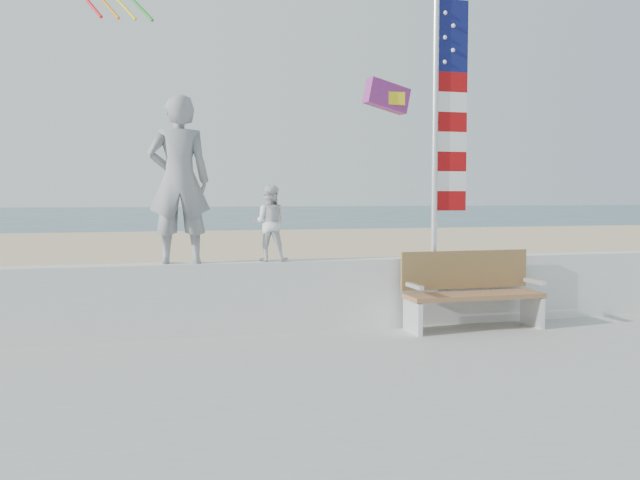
% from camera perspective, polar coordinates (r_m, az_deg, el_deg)
% --- Properties ---
extents(ground, '(220.00, 220.00, 0.00)m').
position_cam_1_polar(ground, '(6.96, 2.28, -12.14)').
color(ground, '#2F4F5E').
rests_on(ground, ground).
extents(sand, '(90.00, 40.00, 0.08)m').
position_cam_1_polar(sand, '(15.64, -7.54, -3.13)').
color(sand, '#D1BA8B').
rests_on(sand, ground).
extents(seawall, '(30.00, 0.35, 0.90)m').
position_cam_1_polar(seawall, '(8.72, -1.61, -4.66)').
color(seawall, silver).
rests_on(seawall, boardwalk).
extents(adult, '(0.77, 0.53, 2.03)m').
position_cam_1_polar(adult, '(8.41, -11.80, 4.97)').
color(adult, gray).
rests_on(adult, seawall).
extents(child, '(0.55, 0.48, 0.96)m').
position_cam_1_polar(child, '(8.55, -4.27, 1.42)').
color(child, silver).
rests_on(child, seawall).
extents(bench, '(1.80, 0.57, 1.00)m').
position_cam_1_polar(bench, '(9.04, 12.58, -4.08)').
color(bench, '#9B6A43').
rests_on(bench, boardwalk).
extents(flag, '(0.50, 0.08, 3.50)m').
position_cam_1_polar(flag, '(9.34, 10.40, 10.37)').
color(flag, white).
rests_on(flag, seawall).
extents(parafoil_kite, '(0.97, 0.43, 0.65)m').
position_cam_1_polar(parafoil_kite, '(13.03, 5.75, 11.92)').
color(parafoil_kite, red).
rests_on(parafoil_kite, ground).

